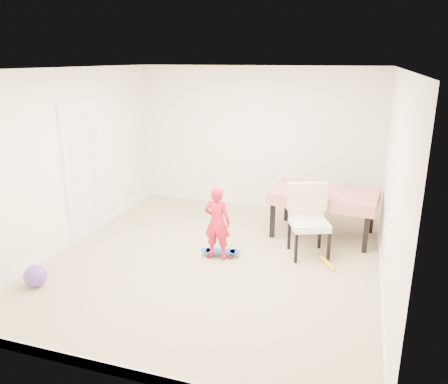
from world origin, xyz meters
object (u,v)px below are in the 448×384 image
(dining_chair, at_px, (309,222))
(balloon, at_px, (35,276))
(dining_table, at_px, (323,213))
(child, at_px, (217,225))
(skateboard, at_px, (221,253))

(dining_chair, xyz_separation_m, balloon, (-3.10, -1.94, -0.38))
(dining_table, relative_size, child, 1.55)
(dining_table, distance_m, dining_chair, 0.86)
(dining_table, distance_m, child, 1.89)
(dining_chair, relative_size, child, 1.00)
(dining_table, xyz_separation_m, dining_chair, (-0.12, -0.84, 0.14))
(child, bearing_deg, dining_table, -134.84)
(skateboard, bearing_deg, dining_chair, 7.79)
(balloon, bearing_deg, child, 37.17)
(child, bearing_deg, skateboard, -101.45)
(dining_chair, relative_size, balloon, 3.68)
(dining_chair, relative_size, skateboard, 1.80)
(dining_chair, height_order, skateboard, dining_chair)
(child, bearing_deg, balloon, 36.87)
(child, xyz_separation_m, balloon, (-1.90, -1.44, -0.38))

